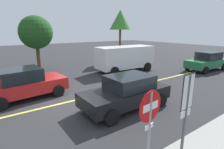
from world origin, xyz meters
name	(u,v)px	position (x,y,z in m)	size (l,w,h in m)	color
ground_plane	(72,101)	(0.00, 0.00, 0.00)	(80.00, 80.00, 0.00)	#2D2D30
lane_marking_centre	(118,90)	(3.00, 0.00, 0.01)	(28.00, 0.16, 0.01)	#E0D14C
stop_sign	(149,121)	(-0.43, -5.73, 1.60)	(0.76, 0.10, 2.34)	gray
speed_limit_sign	(187,101)	(0.95, -5.78, 1.76)	(0.54, 0.06, 2.52)	#4C4C51
white_van	(125,57)	(6.64, 3.79, 1.27)	(5.30, 2.50, 2.20)	white
car_red_approaching	(24,83)	(-1.87, 1.88, 0.83)	(4.27, 2.43, 1.65)	red
car_black_mid_road	(127,92)	(1.85, -2.22, 0.79)	(4.33, 2.06, 1.56)	black
car_green_far_lane	(207,61)	(13.00, -0.27, 0.84)	(4.32, 2.20, 1.68)	#236B3D
tree_left_verge	(36,33)	(0.52, 8.93, 3.37)	(2.94, 2.94, 4.86)	#513823
tree_centre_verge	(120,20)	(9.03, 7.60, 4.62)	(2.33, 2.33, 5.70)	#513823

